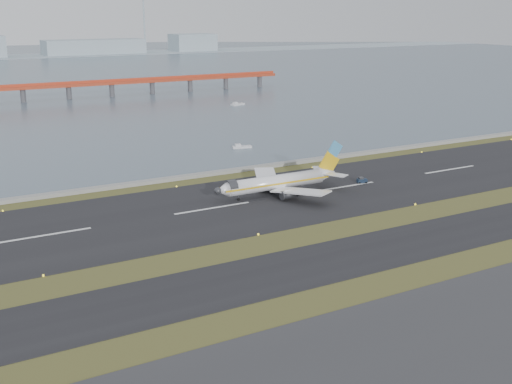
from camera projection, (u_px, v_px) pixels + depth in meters
ground at (276, 246)px, 131.45m from camera, size 1000.00×1000.00×0.00m
apron_strip at (491, 372)px, 85.44m from camera, size 1000.00×50.00×0.10m
taxiway_strip at (309, 265)px, 121.40m from camera, size 1000.00×18.00×0.10m
runway_strip at (212, 208)px, 156.53m from camera, size 1000.00×45.00×0.10m
seawall at (166, 179)px, 181.50m from camera, size 1000.00×2.50×1.00m
red_pier at (68, 86)px, 348.08m from camera, size 260.00×5.00×10.20m
airliner at (280, 182)px, 167.67m from camera, size 38.52×32.89×12.80m
pushback_tug at (362, 180)px, 179.17m from camera, size 3.10×2.33×1.76m
workboat_near at (241, 147)px, 225.05m from camera, size 7.16×3.76×1.66m
workboat_far at (237, 104)px, 327.12m from camera, size 8.22×4.32×1.91m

